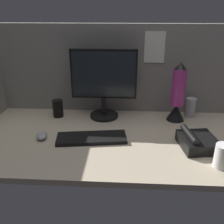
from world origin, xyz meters
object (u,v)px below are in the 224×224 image
keyboard (92,138)px  mug_steel (190,107)px  desk_phone (197,141)px  mouse (42,135)px  mug_black_travel (58,108)px  monitor (104,81)px  lava_lamp (177,97)px  mug_ceramic_white (224,156)px

keyboard → mug_steel: 68.93cm
keyboard → desk_phone: bearing=-12.5°
mouse → mug_black_travel: mug_black_travel is taller
monitor → desk_phone: 64.58cm
mug_steel → lava_lamp: (-10.31, -6.15, 9.18)cm
mouse → mug_black_travel: (1.66, 29.01, 3.83)cm
mug_black_travel → desk_phone: size_ratio=0.52×
keyboard → monitor: bearing=74.5°
keyboard → lava_lamp: lava_lamp is taller
mouse → mug_black_travel: bearing=74.2°
mug_black_travel → keyboard: bearing=-48.8°
monitor → mouse: size_ratio=4.48×
mug_black_travel → desk_phone: mug_black_travel is taller
mouse → desk_phone: (81.39, -4.53, 1.49)cm
mug_steel → lava_lamp: size_ratio=0.33×
mug_steel → desk_phone: 39.28cm
mug_black_travel → lava_lamp: lava_lamp is taller
mug_black_travel → monitor: bearing=3.3°
mug_black_travel → lava_lamp: (74.67, -0.87, 9.70)cm
mouse → desk_phone: bearing=-15.8°
mug_steel → desk_phone: bearing=-97.7°
keyboard → mug_steel: size_ratio=3.05×
mouse → lava_lamp: lava_lamp is taller
keyboard → desk_phone: size_ratio=1.74×
mug_ceramic_white → desk_phone: (-7.05, 16.18, -2.25)cm
mug_steel → mug_black_travel: bearing=-176.4°
monitor → keyboard: size_ratio=1.16×
mug_ceramic_white → mouse: bearing=166.8°
monitor → mug_steel: bearing=3.7°
mug_black_travel → mug_steel: (84.98, 5.28, 0.52)cm
mouse → lava_lamp: (76.33, 28.14, 13.53)cm
lava_lamp → mug_black_travel: bearing=179.3°
monitor → desk_phone: size_ratio=2.02×
mug_steel → desk_phone: (-5.26, -38.83, -2.87)cm
mug_ceramic_white → lava_lamp: bearing=103.9°
mug_ceramic_white → lava_lamp: size_ratio=0.31×
monitor → keyboard: bearing=-97.6°
monitor → lava_lamp: size_ratio=1.19×
mug_steel → lava_lamp: bearing=-149.2°
monitor → keyboard: 38.56cm
monitor → lava_lamp: (45.02, -2.58, -8.45)cm
mouse → desk_phone: desk_phone is taller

